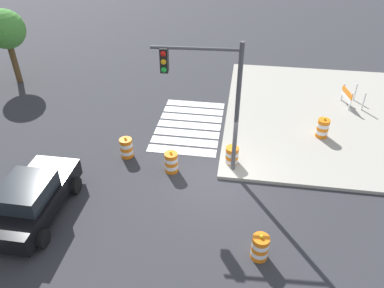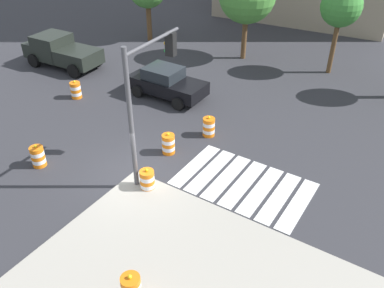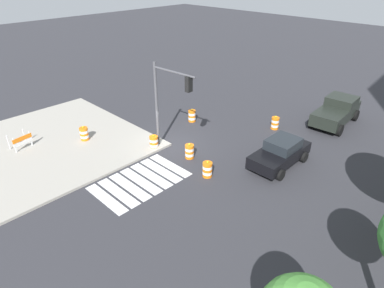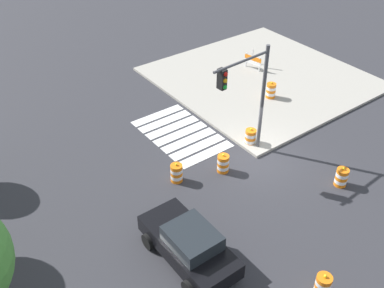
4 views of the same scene
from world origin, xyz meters
name	(u,v)px [view 2 (image 2 of 4)]	position (x,y,z in m)	size (l,w,h in m)	color
ground_plane	(135,174)	(0.00, 0.00, 0.00)	(120.00, 120.00, 0.00)	#2D2D33
crosswalk_stripes	(243,184)	(4.00, 1.80, 0.01)	(5.10, 3.20, 0.02)	silver
sports_car	(166,82)	(-3.03, 6.38, 0.81)	(4.30, 2.15, 1.63)	black
pickup_truck	(60,51)	(-11.25, 6.25, 0.97)	(5.25, 2.58, 1.92)	black
traffic_barrel_near_corner	(147,181)	(1.07, -0.52, 0.45)	(0.56, 0.56, 1.02)	orange
traffic_barrel_crosswalk_end	(209,127)	(1.00, 4.14, 0.45)	(0.56, 0.56, 1.02)	orange
traffic_barrel_median_near	(38,156)	(-3.72, -1.73, 0.45)	(0.56, 0.56, 1.02)	orange
traffic_barrel_median_far	(76,90)	(-7.06, 3.53, 0.45)	(0.56, 0.56, 1.02)	orange
traffic_barrel_far_curb	(168,144)	(0.26, 1.97, 0.45)	(0.56, 0.56, 1.02)	orange
traffic_light_pole	(148,84)	(0.52, 0.54, 3.91)	(0.53, 3.29, 5.50)	#4C4C51
street_tree_corner_lot	(341,7)	(3.49, 14.46, 3.97)	(2.34, 2.34, 5.18)	brown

